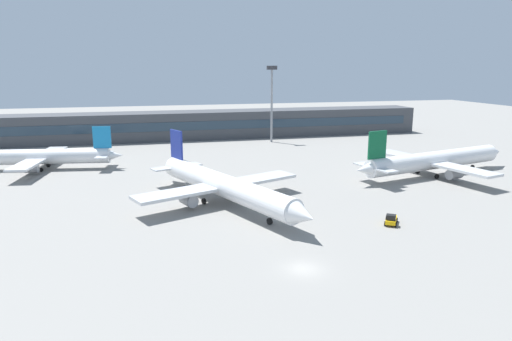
{
  "coord_description": "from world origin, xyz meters",
  "views": [
    {
      "loc": [
        -18.0,
        -47.95,
        23.71
      ],
      "look_at": [
        4.24,
        40.0,
        3.0
      ],
      "focal_mm": 32.2,
      "sensor_mm": 36.0,
      "label": 1
    }
  ],
  "objects_px": {
    "airplane_near": "(224,186)",
    "airplane_mid": "(436,160)",
    "floodlight_tower_west": "(272,98)",
    "airplane_far": "(34,157)",
    "baggage_tug_yellow": "(391,219)"
  },
  "relations": [
    {
      "from": "baggage_tug_yellow",
      "to": "floodlight_tower_west",
      "type": "bearing_deg",
      "value": 87.17
    },
    {
      "from": "airplane_far",
      "to": "baggage_tug_yellow",
      "type": "bearing_deg",
      "value": -41.91
    },
    {
      "from": "airplane_near",
      "to": "airplane_far",
      "type": "xyz_separation_m",
      "value": [
        -37.91,
        38.19,
        -0.36
      ]
    },
    {
      "from": "airplane_near",
      "to": "floodlight_tower_west",
      "type": "bearing_deg",
      "value": 67.05
    },
    {
      "from": "airplane_near",
      "to": "floodlight_tower_west",
      "type": "relative_size",
      "value": 1.81
    },
    {
      "from": "airplane_mid",
      "to": "baggage_tug_yellow",
      "type": "height_order",
      "value": "airplane_mid"
    },
    {
      "from": "airplane_mid",
      "to": "airplane_far",
      "type": "relative_size",
      "value": 1.09
    },
    {
      "from": "airplane_near",
      "to": "airplane_far",
      "type": "height_order",
      "value": "airplane_near"
    },
    {
      "from": "airplane_near",
      "to": "floodlight_tower_west",
      "type": "distance_m",
      "value": 69.76
    },
    {
      "from": "baggage_tug_yellow",
      "to": "floodlight_tower_west",
      "type": "relative_size",
      "value": 0.16
    },
    {
      "from": "airplane_mid",
      "to": "floodlight_tower_west",
      "type": "relative_size",
      "value": 1.85
    },
    {
      "from": "baggage_tug_yellow",
      "to": "airplane_mid",
      "type": "bearing_deg",
      "value": 45.52
    },
    {
      "from": "airplane_mid",
      "to": "baggage_tug_yellow",
      "type": "xyz_separation_m",
      "value": [
        -26.45,
        -26.94,
        -2.57
      ]
    },
    {
      "from": "airplane_near",
      "to": "airplane_mid",
      "type": "height_order",
      "value": "airplane_near"
    },
    {
      "from": "baggage_tug_yellow",
      "to": "airplane_near",
      "type": "bearing_deg",
      "value": 144.39
    }
  ]
}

